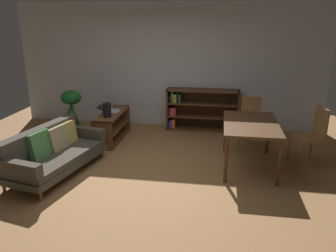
{
  "coord_description": "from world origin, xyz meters",
  "views": [
    {
      "loc": [
        1.16,
        -4.65,
        2.37
      ],
      "look_at": [
        0.37,
        0.39,
        0.72
      ],
      "focal_mm": 35.73,
      "sensor_mm": 36.0,
      "label": 1
    }
  ],
  "objects": [
    {
      "name": "dining_chair_near",
      "position": [
        1.77,
        1.71,
        0.52
      ],
      "size": [
        0.44,
        0.43,
        0.92
      ],
      "color": "olive",
      "rests_on": "ground_plane"
    },
    {
      "name": "bookshelf",
      "position": [
        0.72,
        2.5,
        0.46
      ],
      "size": [
        1.56,
        0.36,
        0.9
      ],
      "color": "#56351E",
      "rests_on": "ground_plane"
    },
    {
      "name": "dining_chair_far",
      "position": [
        2.72,
        0.89,
        0.55
      ],
      "size": [
        0.53,
        0.51,
        0.98
      ],
      "color": "olive",
      "rests_on": "ground_plane"
    },
    {
      "name": "potted_floor_plant",
      "position": [
        -1.86,
        1.68,
        0.64
      ],
      "size": [
        0.42,
        0.43,
        0.95
      ],
      "color": "#333338",
      "rests_on": "ground_plane"
    },
    {
      "name": "ground_plane",
      "position": [
        0.0,
        0.0,
        0.0
      ],
      "size": [
        8.16,
        8.16,
        0.0
      ],
      "primitive_type": "plane",
      "color": "#9E7042"
    },
    {
      "name": "open_laptop",
      "position": [
        -1.03,
        1.65,
        0.58
      ],
      "size": [
        0.45,
        0.35,
        0.11
      ],
      "color": "silver",
      "rests_on": "media_console"
    },
    {
      "name": "media_console",
      "position": [
        -0.96,
        1.55,
        0.28
      ],
      "size": [
        0.39,
        1.28,
        0.56
      ],
      "color": "brown",
      "rests_on": "ground_plane"
    },
    {
      "name": "back_wall_panel",
      "position": [
        0.0,
        2.7,
        1.35
      ],
      "size": [
        6.8,
        0.1,
        2.7
      ],
      "primitive_type": "cube",
      "color": "silver",
      "rests_on": "ground_plane"
    },
    {
      "name": "dining_table",
      "position": [
        1.68,
        0.62,
        0.69
      ],
      "size": [
        0.86,
        1.38,
        0.76
      ],
      "color": "#56351E",
      "rests_on": "ground_plane"
    },
    {
      "name": "fabric_couch",
      "position": [
        -1.42,
        -0.06,
        0.35
      ],
      "size": [
        1.12,
        1.86,
        0.73
      ],
      "color": "brown",
      "rests_on": "ground_plane"
    },
    {
      "name": "desk_speaker",
      "position": [
        -0.95,
        1.26,
        0.69
      ],
      "size": [
        0.15,
        0.15,
        0.27
      ],
      "color": "black",
      "rests_on": "media_console"
    }
  ]
}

